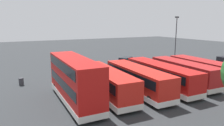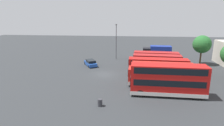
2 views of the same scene
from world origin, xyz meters
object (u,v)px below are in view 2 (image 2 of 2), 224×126
at_px(bus_double_decker_sixth, 168,79).
at_px(bus_single_deck_third, 158,65).
at_px(bus_single_deck_fourth, 162,70).
at_px(box_truck_blue, 157,51).
at_px(bus_single_deck_second, 157,61).
at_px(car_hatchback_silver, 91,63).
at_px(bus_single_deck_near_end, 156,58).
at_px(waste_bin_yellow, 100,103).
at_px(bus_single_deck_fifth, 162,77).
at_px(lamp_post_tall, 116,39).

bearing_deg(bus_double_decker_sixth, bus_single_deck_third, 179.45).
xyz_separation_m(bus_single_deck_fourth, bus_double_decker_sixth, (7.27, -0.37, 0.83)).
height_order(bus_single_deck_third, box_truck_blue, box_truck_blue).
bearing_deg(bus_single_deck_second, bus_single_deck_third, -3.88).
height_order(bus_single_deck_fourth, car_hatchback_silver, bus_single_deck_fourth).
bearing_deg(car_hatchback_silver, bus_single_deck_near_end, 101.00).
xyz_separation_m(bus_single_deck_fourth, waste_bin_yellow, (11.51, -9.41, -1.15)).
xyz_separation_m(bus_single_deck_second, bus_double_decker_sixth, (14.53, -0.35, 0.83)).
height_order(bus_single_deck_fourth, bus_double_decker_sixth, bus_double_decker_sixth).
bearing_deg(bus_single_deck_fifth, bus_double_decker_sixth, 3.55).
height_order(bus_single_deck_near_end, bus_double_decker_sixth, bus_double_decker_sixth).
height_order(bus_single_deck_fifth, lamp_post_tall, lamp_post_tall).
xyz_separation_m(bus_single_deck_second, bus_single_deck_third, (3.63, -0.25, 0.00)).
distance_m(bus_single_deck_second, bus_single_deck_fifth, 10.94).
distance_m(bus_single_deck_fourth, waste_bin_yellow, 14.92).
height_order(bus_single_deck_fifth, box_truck_blue, box_truck_blue).
xyz_separation_m(bus_single_deck_fourth, car_hatchback_silver, (-7.66, -14.77, -0.92)).
distance_m(bus_single_deck_near_end, bus_single_deck_fifth, 14.25).
xyz_separation_m(bus_single_deck_near_end, bus_single_deck_fifth, (14.23, -0.78, 0.00)).
relative_size(bus_single_deck_fourth, car_hatchback_silver, 2.28).
height_order(bus_single_deck_fourth, box_truck_blue, box_truck_blue).
bearing_deg(bus_single_deck_near_end, waste_bin_yellow, -23.50).
bearing_deg(bus_single_deck_fifth, bus_single_deck_second, 176.99).
height_order(bus_single_deck_fourth, lamp_post_tall, lamp_post_tall).
height_order(bus_single_deck_near_end, box_truck_blue, box_truck_blue).
distance_m(bus_single_deck_second, bus_single_deck_fourth, 7.26).
distance_m(bus_single_deck_near_end, bus_single_deck_third, 6.95).
xyz_separation_m(bus_single_deck_third, waste_bin_yellow, (15.15, -9.15, -1.15)).
bearing_deg(box_truck_blue, bus_single_deck_fourth, -4.68).
height_order(bus_single_deck_third, bus_single_deck_fifth, same).
bearing_deg(bus_single_deck_fourth, lamp_post_tall, -147.80).
bearing_deg(bus_single_deck_fifth, car_hatchback_silver, -128.61).
distance_m(bus_single_deck_third, box_truck_blue, 14.69).
distance_m(bus_double_decker_sixth, lamp_post_tall, 24.38).
height_order(bus_single_deck_third, waste_bin_yellow, bus_single_deck_third).
bearing_deg(bus_single_deck_fourth, bus_double_decker_sixth, -2.93).
bearing_deg(bus_single_deck_near_end, bus_single_deck_second, -3.62).
distance_m(bus_single_deck_near_end, box_truck_blue, 7.76).
bearing_deg(bus_single_deck_second, bus_single_deck_fifth, -3.01).
distance_m(bus_single_deck_third, waste_bin_yellow, 17.73).
xyz_separation_m(bus_single_deck_third, car_hatchback_silver, (-4.03, -14.51, -0.92)).
bearing_deg(bus_single_deck_fourth, waste_bin_yellow, -39.27).
bearing_deg(waste_bin_yellow, car_hatchback_silver, -164.38).
height_order(bus_single_deck_fourth, waste_bin_yellow, bus_single_deck_fourth).
bearing_deg(lamp_post_tall, car_hatchback_silver, -34.94).
relative_size(bus_double_decker_sixth, car_hatchback_silver, 2.20).
xyz_separation_m(box_truck_blue, waste_bin_yellow, (29.73, -10.90, -1.23)).
height_order(bus_single_deck_near_end, bus_single_deck_fourth, same).
bearing_deg(bus_single_deck_third, bus_single_deck_near_end, 176.24).
xyz_separation_m(bus_single_deck_fourth, lamp_post_tall, (-15.15, -9.54, 3.61)).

